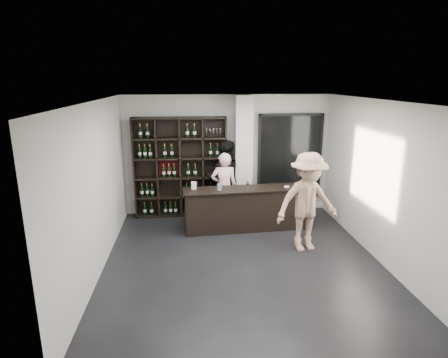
{
  "coord_description": "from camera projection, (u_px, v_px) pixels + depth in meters",
  "views": [
    {
      "loc": [
        -0.93,
        -6.21,
        3.25
      ],
      "look_at": [
        -0.24,
        1.1,
        1.28
      ],
      "focal_mm": 30.0,
      "sensor_mm": 36.0,
      "label": 1
    }
  ],
  "objects": [
    {
      "name": "napkin_stack",
      "position": [
        287.0,
        187.0,
        8.24
      ],
      "size": [
        0.13,
        0.13,
        0.02
      ],
      "primitive_type": "cube",
      "rotation": [
        0.0,
        0.0,
        -0.28
      ],
      "color": "white",
      "rests_on": "tasting_counter"
    },
    {
      "name": "spit_cup",
      "position": [
        219.0,
        187.0,
        7.99
      ],
      "size": [
        0.13,
        0.13,
        0.13
      ],
      "primitive_type": "cylinder",
      "rotation": [
        0.0,
        0.0,
        -0.4
      ],
      "color": "silver",
      "rests_on": "tasting_counter"
    },
    {
      "name": "customer",
      "position": [
        307.0,
        202.0,
        7.14
      ],
      "size": [
        1.36,
        0.93,
        1.94
      ],
      "primitive_type": "imported",
      "rotation": [
        0.0,
        0.0,
        0.18
      ],
      "color": "tan",
      "rests_on": "floor"
    },
    {
      "name": "floor",
      "position": [
        242.0,
        261.0,
        6.89
      ],
      "size": [
        5.0,
        5.5,
        0.01
      ],
      "primitive_type": "cube",
      "color": "black",
      "rests_on": "ground"
    },
    {
      "name": "taster_black",
      "position": [
        225.0,
        179.0,
        8.95
      ],
      "size": [
        0.98,
        0.8,
        1.88
      ],
      "primitive_type": "imported",
      "rotation": [
        0.0,
        0.0,
        3.04
      ],
      "color": "black",
      "rests_on": "floor"
    },
    {
      "name": "taster_pink",
      "position": [
        224.0,
        188.0,
        8.61
      ],
      "size": [
        0.61,
        0.41,
        1.65
      ],
      "primitive_type": "imported",
      "rotation": [
        0.0,
        0.0,
        3.12
      ],
      "color": "#F7BFCC",
      "rests_on": "floor"
    },
    {
      "name": "glass_panel",
      "position": [
        290.0,
        156.0,
        9.26
      ],
      "size": [
        1.6,
        0.08,
        2.1
      ],
      "color": "black",
      "rests_on": "floor"
    },
    {
      "name": "card_stand",
      "position": [
        194.0,
        185.0,
        8.07
      ],
      "size": [
        0.11,
        0.06,
        0.17
      ],
      "primitive_type": "cube",
      "rotation": [
        0.0,
        0.0,
        -0.05
      ],
      "color": "white",
      "rests_on": "tasting_counter"
    },
    {
      "name": "structural_column",
      "position": [
        243.0,
        157.0,
        8.92
      ],
      "size": [
        0.4,
        0.4,
        2.9
      ],
      "primitive_type": "cube",
      "color": "silver",
      "rests_on": "floor"
    },
    {
      "name": "wine_glass",
      "position": [
        247.0,
        184.0,
        8.13
      ],
      "size": [
        0.08,
        0.08,
        0.18
      ],
      "primitive_type": null,
      "rotation": [
        0.0,
        0.0,
        0.1
      ],
      "color": "white",
      "rests_on": "tasting_counter"
    },
    {
      "name": "wine_shelf",
      "position": [
        180.0,
        168.0,
        8.94
      ],
      "size": [
        2.2,
        0.35,
        2.4
      ],
      "primitive_type": null,
      "color": "black",
      "rests_on": "floor"
    },
    {
      "name": "tasting_counter",
      "position": [
        249.0,
        209.0,
        8.27
      ],
      "size": [
        2.88,
        0.61,
        0.95
      ],
      "rotation": [
        0.0,
        0.0,
        0.06
      ],
      "color": "black",
      "rests_on": "floor"
    }
  ]
}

